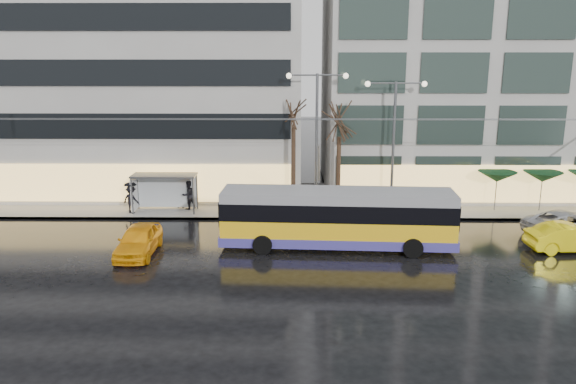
{
  "coord_description": "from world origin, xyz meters",
  "views": [
    {
      "loc": [
        0.52,
        -25.41,
        10.35
      ],
      "look_at": [
        0.2,
        5.0,
        2.85
      ],
      "focal_mm": 35.0,
      "sensor_mm": 36.0,
      "label": 1
    }
  ],
  "objects_px": {
    "trolleybus": "(337,220)",
    "bus_shelter": "(159,184)",
    "street_lamp_near": "(317,123)",
    "taxi_a": "(139,240)"
  },
  "relations": [
    {
      "from": "street_lamp_near",
      "to": "taxi_a",
      "type": "relative_size",
      "value": 1.98
    },
    {
      "from": "trolleybus",
      "to": "bus_shelter",
      "type": "xyz_separation_m",
      "value": [
        -11.27,
        6.87,
        0.38
      ]
    },
    {
      "from": "trolleybus",
      "to": "bus_shelter",
      "type": "relative_size",
      "value": 3.02
    },
    {
      "from": "street_lamp_near",
      "to": "taxi_a",
      "type": "bearing_deg",
      "value": -139.92
    },
    {
      "from": "street_lamp_near",
      "to": "taxi_a",
      "type": "xyz_separation_m",
      "value": [
        -9.68,
        -8.14,
        -5.21
      ]
    },
    {
      "from": "bus_shelter",
      "to": "taxi_a",
      "type": "bearing_deg",
      "value": -84.99
    },
    {
      "from": "bus_shelter",
      "to": "taxi_a",
      "type": "xyz_separation_m",
      "value": [
        0.7,
        -8.03,
        -1.18
      ]
    },
    {
      "from": "trolleybus",
      "to": "street_lamp_near",
      "type": "height_order",
      "value": "street_lamp_near"
    },
    {
      "from": "trolleybus",
      "to": "bus_shelter",
      "type": "bearing_deg",
      "value": 148.64
    },
    {
      "from": "trolleybus",
      "to": "taxi_a",
      "type": "xyz_separation_m",
      "value": [
        -10.56,
        -1.16,
        -0.8
      ]
    }
  ]
}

